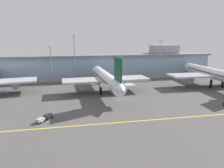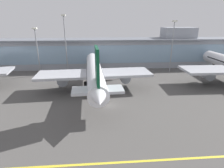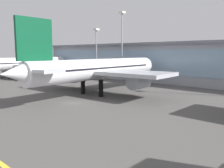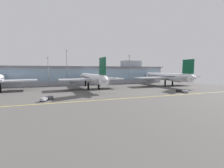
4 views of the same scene
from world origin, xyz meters
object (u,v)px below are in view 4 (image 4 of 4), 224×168
object	(u,v)px
apron_light_mast_west	(129,65)
apron_light_mast_east	(67,63)
service_truck_far	(182,91)
airliner_far_right	(166,77)
airliner_near_right	(92,78)
apron_light_mast_centre	(48,67)
baggage_tug_near	(47,98)

from	to	relation	value
apron_light_mast_west	apron_light_mast_east	size ratio (longest dim) A/B	0.90
service_truck_far	apron_light_mast_west	size ratio (longest dim) A/B	0.25
airliner_far_right	apron_light_mast_east	size ratio (longest dim) A/B	2.16
service_truck_far	apron_light_mast_east	bearing A→B (deg)	18.88
airliner_near_right	apron_light_mast_west	world-z (taller)	apron_light_mast_west
airliner_far_right	airliner_near_right	bearing A→B (deg)	92.18
service_truck_far	apron_light_mast_east	distance (m)	76.13
apron_light_mast_centre	apron_light_mast_west	bearing A→B (deg)	-0.97
airliner_far_right	apron_light_mast_west	size ratio (longest dim) A/B	2.39
baggage_tug_near	apron_light_mast_east	distance (m)	55.84
baggage_tug_near	apron_light_mast_west	xyz separation A→B (m)	(57.97, 50.45, 14.16)
airliner_near_right	apron_light_mast_east	xyz separation A→B (m)	(-12.80, 24.17, 10.01)
airliner_near_right	airliner_far_right	world-z (taller)	airliner_far_right
airliner_near_right	apron_light_mast_centre	bearing A→B (deg)	44.01
airliner_far_right	baggage_tug_near	distance (m)	82.73
baggage_tug_near	airliner_far_right	bearing A→B (deg)	-33.35
apron_light_mast_west	apron_light_mast_east	world-z (taller)	apron_light_mast_east
airliner_near_right	airliner_far_right	xyz separation A→B (m)	(53.88, 1.14, 0.08)
airliner_near_right	apron_light_mast_centre	size ratio (longest dim) A/B	2.62
baggage_tug_near	apron_light_mast_centre	world-z (taller)	apron_light_mast_centre
airliner_far_right	baggage_tug_near	bearing A→B (deg)	111.99
airliner_near_right	apron_light_mast_west	distance (m)	42.07
airliner_near_right	apron_light_mast_centre	xyz separation A→B (m)	(-24.90, 23.00, 7.08)
airliner_far_right	baggage_tug_near	size ratio (longest dim) A/B	9.98
airliner_far_right	apron_light_mast_east	world-z (taller)	apron_light_mast_east
baggage_tug_near	apron_light_mast_west	size ratio (longest dim) A/B	0.24
apron_light_mast_east	service_truck_far	bearing A→B (deg)	-45.67
apron_light_mast_centre	service_truck_far	bearing A→B (deg)	-39.09
airliner_near_right	service_truck_far	xyz separation A→B (m)	(39.29, -29.15, -5.47)
apron_light_mast_centre	apron_light_mast_east	size ratio (longest dim) A/B	0.79
apron_light_mast_west	apron_light_mast_centre	size ratio (longest dim) A/B	1.14
service_truck_far	apron_light_mast_west	bearing A→B (deg)	-20.44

